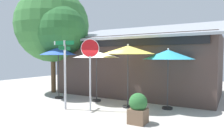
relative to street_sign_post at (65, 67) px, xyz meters
The scene contains 10 objects.
ground_plane 2.30m from the street_sign_post, 38.37° to the left, with size 28.00×28.00×0.10m, color #ADA8A0.
cafe_building 5.54m from the street_sign_post, 78.33° to the left, with size 9.40×5.70×4.46m.
street_sign_post is the anchor object (origin of this frame).
stop_sign 1.14m from the street_sign_post, 18.11° to the left, with size 0.67×0.37×2.95m.
patio_umbrella_royal_blue_left 2.66m from the street_sign_post, 140.29° to the left, with size 1.97×1.97×2.82m.
patio_umbrella_ivory_center 2.09m from the street_sign_post, 83.63° to the left, with size 2.32×2.32×2.57m.
patio_umbrella_mustard_right 2.78m from the street_sign_post, 36.94° to the left, with size 2.37×2.37×2.79m.
patio_umbrella_teal_far_right 4.38m from the street_sign_post, 31.02° to the left, with size 2.16×2.16×2.59m.
shade_tree 4.95m from the street_sign_post, 140.78° to the left, with size 4.92×4.50×6.42m.
sidewalk_planter 3.64m from the street_sign_post, ahead, with size 0.61×0.61×1.03m.
Camera 1 is at (5.02, -7.43, 2.21)m, focal length 33.52 mm.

